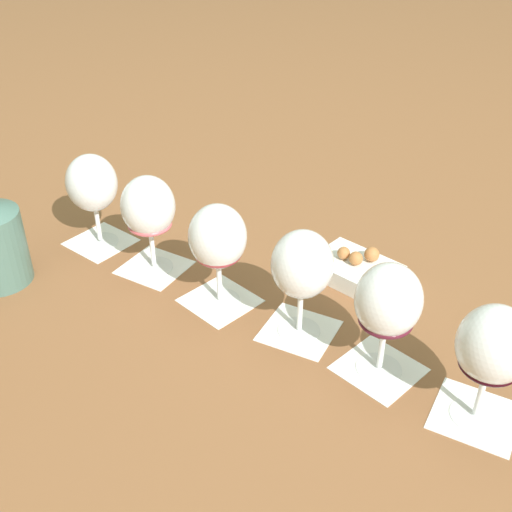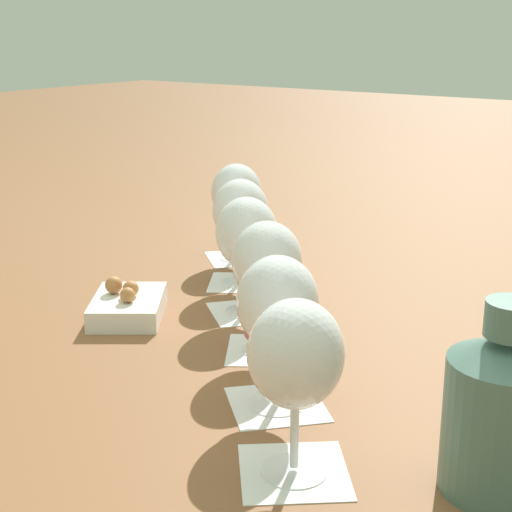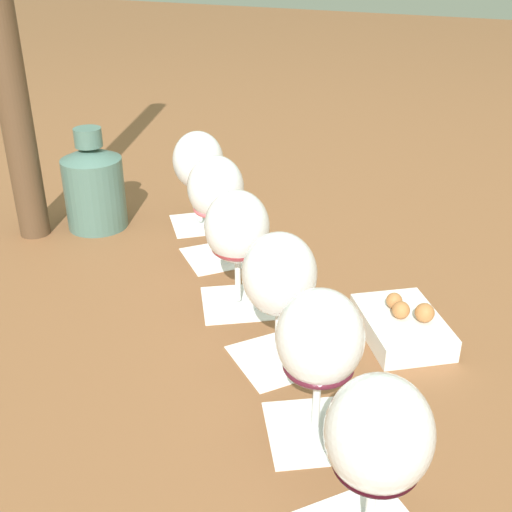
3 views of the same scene
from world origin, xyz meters
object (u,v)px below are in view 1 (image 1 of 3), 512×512
(wine_glass_5, at_px, (493,349))
(snack_dish, at_px, (356,269))
(wine_glass_1, at_px, (148,210))
(wine_glass_3, at_px, (302,269))
(wine_glass_0, at_px, (92,187))
(wine_glass_2, at_px, (218,241))
(wine_glass_4, at_px, (388,304))

(wine_glass_5, bearing_deg, snack_dish, -171.80)
(wine_glass_1, xyz_separation_m, snack_dish, (0.11, 0.37, -0.11))
(wine_glass_3, bearing_deg, wine_glass_0, -137.94)
(wine_glass_0, relative_size, wine_glass_5, 1.00)
(wine_glass_1, relative_size, wine_glass_2, 1.00)
(wine_glass_2, relative_size, wine_glass_5, 1.00)
(wine_glass_2, relative_size, wine_glass_3, 1.00)
(wine_glass_0, bearing_deg, snack_dish, 63.80)
(wine_glass_1, bearing_deg, wine_glass_5, 41.25)
(wine_glass_3, xyz_separation_m, wine_glass_4, (0.12, 0.10, 0.00))
(wine_glass_1, distance_m, wine_glass_5, 0.64)
(wine_glass_2, bearing_deg, wine_glass_0, -140.13)
(wine_glass_0, distance_m, wine_glass_4, 0.63)
(wine_glass_3, distance_m, wine_glass_5, 0.31)
(wine_glass_3, height_order, snack_dish, wine_glass_3)
(wine_glass_1, relative_size, wine_glass_5, 1.00)
(wine_glass_4, xyz_separation_m, wine_glass_5, (0.12, 0.10, -0.00))
(wine_glass_0, height_order, wine_glass_3, same)
(wine_glass_1, xyz_separation_m, wine_glass_5, (0.48, 0.42, -0.00))
(wine_glass_1, distance_m, wine_glass_2, 0.17)
(wine_glass_3, bearing_deg, wine_glass_4, 40.20)
(wine_glass_0, relative_size, snack_dish, 1.02)
(snack_dish, bearing_deg, wine_glass_5, 8.20)
(wine_glass_3, height_order, wine_glass_5, same)
(wine_glass_1, bearing_deg, wine_glass_4, 41.87)
(wine_glass_0, height_order, wine_glass_1, same)
(wine_glass_2, height_order, wine_glass_4, same)
(wine_glass_3, bearing_deg, wine_glass_1, -137.36)
(wine_glass_0, xyz_separation_m, snack_dish, (0.23, 0.47, -0.11))
(wine_glass_0, height_order, snack_dish, wine_glass_0)
(wine_glass_0, bearing_deg, wine_glass_4, 41.62)
(wine_glass_1, xyz_separation_m, wine_glass_2, (0.13, 0.11, -0.00))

